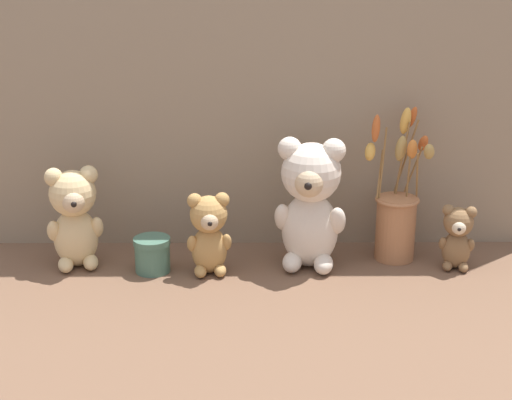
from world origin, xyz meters
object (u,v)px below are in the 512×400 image
at_px(teddy_bear_large, 310,201).
at_px(teddy_bear_medium, 74,215).
at_px(flower_vase, 397,215).
at_px(decorative_tin_tall, 152,254).
at_px(teddy_bear_small, 209,232).
at_px(teddy_bear_tiny, 457,236).

bearing_deg(teddy_bear_large, teddy_bear_medium, 179.56).
height_order(flower_vase, decorative_tin_tall, flower_vase).
height_order(teddy_bear_small, decorative_tin_tall, teddy_bear_small).
relative_size(teddy_bear_large, decorative_tin_tall, 3.63).
bearing_deg(teddy_bear_tiny, teddy_bear_small, -177.75).
distance_m(teddy_bear_medium, teddy_bear_small, 0.30).
height_order(teddy_bear_tiny, flower_vase, flower_vase).
bearing_deg(teddy_bear_tiny, teddy_bear_medium, 178.80).
bearing_deg(teddy_bear_tiny, decorative_tin_tall, -178.97).
xyz_separation_m(teddy_bear_large, teddy_bear_small, (-0.22, -0.03, -0.06)).
distance_m(teddy_bear_tiny, flower_vase, 0.14).
xyz_separation_m(teddy_bear_tiny, flower_vase, (-0.12, 0.06, 0.03)).
distance_m(teddy_bear_medium, teddy_bear_tiny, 0.84).
relative_size(teddy_bear_small, flower_vase, 0.53).
relative_size(teddy_bear_large, teddy_bear_small, 1.61).
xyz_separation_m(teddy_bear_small, teddy_bear_tiny, (0.54, 0.02, -0.02)).
bearing_deg(teddy_bear_large, decorative_tin_tall, -175.76).
relative_size(teddy_bear_medium, decorative_tin_tall, 2.84).
bearing_deg(teddy_bear_large, teddy_bear_small, -170.97).
distance_m(teddy_bear_small, decorative_tin_tall, 0.14).
xyz_separation_m(teddy_bear_large, teddy_bear_medium, (-0.51, 0.00, -0.03)).
relative_size(teddy_bear_small, decorative_tin_tall, 2.26).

